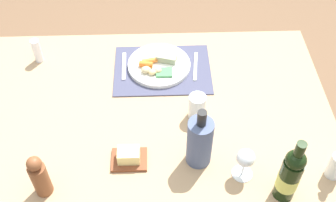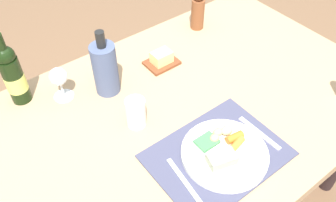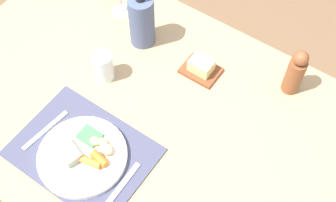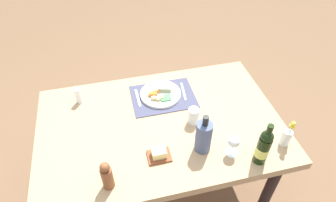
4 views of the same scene
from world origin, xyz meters
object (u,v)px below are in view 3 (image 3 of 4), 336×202
object	(u,v)px
dinner_plate	(83,155)
knife	(121,186)
fork	(45,130)
dining_table	(146,123)
cooler_bottle	(142,20)
water_tumbler	(104,68)
butter_dish	(201,67)
pepper_mill	(295,72)

from	to	relation	value
dinner_plate	knife	xyz separation A→B (m)	(0.16, -0.01, -0.01)
fork	dinner_plate	bearing A→B (deg)	5.68
dining_table	cooler_bottle	world-z (taller)	cooler_bottle
water_tumbler	knife	bearing A→B (deg)	-44.30
dining_table	knife	bearing A→B (deg)	-68.64
dinner_plate	butter_dish	distance (m)	0.50
fork	water_tumbler	size ratio (longest dim) A/B	1.64
dinner_plate	knife	distance (m)	0.16
dinner_plate	fork	distance (m)	0.16
dinner_plate	knife	size ratio (longest dim) A/B	1.59
dining_table	fork	xyz separation A→B (m)	(-0.22, -0.24, 0.08)
dinner_plate	water_tumbler	bearing A→B (deg)	117.04
knife	water_tumbler	xyz separation A→B (m)	(-0.30, 0.29, 0.04)
knife	dining_table	bearing A→B (deg)	110.23
dining_table	cooler_bottle	distance (m)	0.36
dining_table	pepper_mill	xyz separation A→B (m)	(0.35, 0.36, 0.16)
dining_table	fork	world-z (taller)	fork
water_tumbler	cooler_bottle	world-z (taller)	cooler_bottle
fork	pepper_mill	world-z (taller)	pepper_mill
knife	butter_dish	xyz separation A→B (m)	(-0.04, 0.50, 0.02)
fork	butter_dish	xyz separation A→B (m)	(0.28, 0.49, 0.02)
dining_table	knife	size ratio (longest dim) A/B	8.62
water_tumbler	pepper_mill	distance (m)	0.64
water_tumbler	dinner_plate	bearing A→B (deg)	-62.96
knife	pepper_mill	distance (m)	0.67
cooler_bottle	pepper_mill	size ratio (longest dim) A/B	1.39
butter_dish	knife	bearing A→B (deg)	-85.68
pepper_mill	butter_dish	world-z (taller)	pepper_mill
dinner_plate	butter_dish	xyz separation A→B (m)	(0.12, 0.49, 0.00)
dinner_plate	water_tumbler	world-z (taller)	water_tumbler
dinner_plate	fork	xyz separation A→B (m)	(-0.16, 0.00, -0.01)
pepper_mill	butter_dish	size ratio (longest dim) A/B	1.45
dining_table	pepper_mill	distance (m)	0.53
cooler_bottle	dinner_plate	bearing A→B (deg)	-74.67
knife	water_tumbler	world-z (taller)	water_tumbler
water_tumbler	cooler_bottle	xyz separation A→B (m)	(0.01, 0.21, 0.06)
fork	knife	bearing A→B (deg)	4.27
dining_table	dinner_plate	xyz separation A→B (m)	(-0.06, -0.24, 0.09)
knife	cooler_bottle	xyz separation A→B (m)	(-0.29, 0.50, 0.10)
butter_dish	water_tumbler	bearing A→B (deg)	-141.85
cooler_bottle	dining_table	bearing A→B (deg)	-52.28
fork	water_tumbler	distance (m)	0.28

